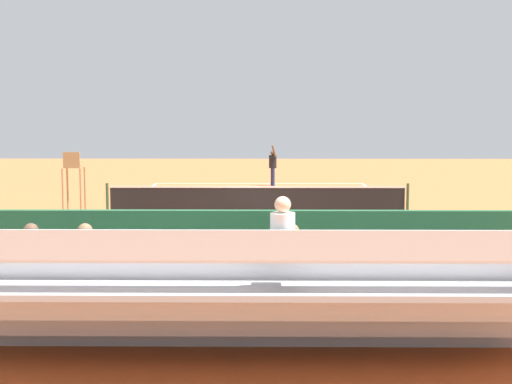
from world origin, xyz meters
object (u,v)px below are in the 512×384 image
Objects in this scene: umpire_chair at (73,176)px; tennis_player at (273,164)px; tennis_net at (257,200)px; courtside_bench at (465,292)px; equipment_bag at (341,317)px; tennis_racket at (258,186)px; tennis_ball_near at (304,192)px; bleacher_stand at (256,300)px.

umpire_chair is 12.05m from tennis_player.
umpire_chair reaches higher than tennis_net.
courtside_bench is 2.05m from equipment_bag.
tennis_player is at bearing -124.62° from umpire_chair.
tennis_player is (2.85, -23.02, 0.46)m from courtside_bench.
tennis_net is 18.15× the size of tennis_racket.
tennis_net is at bearing -178.48° from umpire_chair.
tennis_ball_near is (-1.95, -6.80, -0.47)m from tennis_net.
umpire_chair is 16.32m from courtside_bench.
tennis_net is 5.72× the size of courtside_bench.
tennis_net reaches higher than equipment_bag.
tennis_net reaches higher than tennis_racket.
tennis_net is 4.81× the size of umpire_chair.
umpire_chair is 10.80m from tennis_ball_near.
tennis_net is at bearing 90.28° from tennis_racket.
bleacher_stand is 2.51m from equipment_bag.
tennis_ball_near is (1.54, -20.07, -0.53)m from courtside_bench.
tennis_player is at bearing -93.78° from tennis_net.
tennis_racket is at bearing -86.19° from equipment_bag.
umpire_chair is 11.55m from tennis_racket.
umpire_chair is at bearing -53.52° from courtside_bench.
tennis_racket is at bearing -53.76° from tennis_ball_near.
tennis_player is at bearing -82.95° from courtside_bench.
equipment_bag is 0.47× the size of tennis_player.
bleacher_stand is 5.03× the size of courtside_bench.
courtside_bench is 0.93× the size of tennis_player.
tennis_racket is (0.16, -24.89, -0.94)m from bleacher_stand.
tennis_player is (0.84, -23.15, 0.84)m from equipment_bag.
tennis_racket is at bearing -122.42° from umpire_chair.
equipment_bag is at bearing 93.81° from tennis_racket.
tennis_racket is 8.60× the size of tennis_ball_near.
umpire_chair is 32.42× the size of tennis_ball_near.
courtside_bench is (-9.69, 13.11, -0.76)m from umpire_chair.
umpire_chair is at bearing 55.38° from tennis_player.
tennis_player is (-0.53, -25.11, 0.06)m from bleacher_stand.
tennis_ball_near is (-1.99, 2.72, 0.02)m from tennis_racket.
tennis_net is 5.35× the size of tennis_player.
tennis_player is 29.18× the size of tennis_ball_near.
bleacher_stand is 22.26m from tennis_ball_near.
equipment_bag is (-7.68, 13.24, -1.13)m from umpire_chair.
bleacher_stand is 137.27× the size of tennis_ball_near.
tennis_racket is (1.53, -22.92, -0.16)m from equipment_bag.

